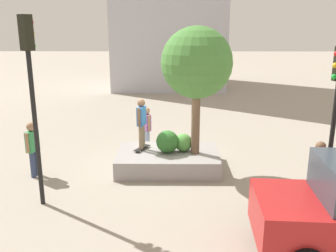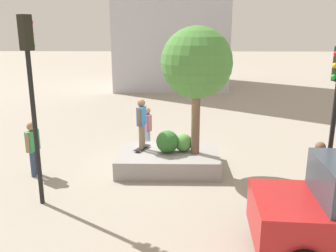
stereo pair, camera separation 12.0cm
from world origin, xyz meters
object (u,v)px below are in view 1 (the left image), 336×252
(plaza_tree, at_px, (197,64))
(pedestrian_crossing, at_px, (33,146))
(skateboarder, at_px, (142,120))
(traffic_light_corner, at_px, (31,81))
(skateboard, at_px, (142,148))
(planter_ledge, at_px, (168,160))
(traffic_light_median, at_px, (336,100))
(bystander_watching, at_px, (147,126))
(passerby_with_bag, at_px, (318,168))

(plaza_tree, xyz_separation_m, pedestrian_crossing, (5.17, 0.59, -2.51))
(skateboarder, distance_m, traffic_light_corner, 4.10)
(skateboard, bearing_deg, planter_ledge, 166.63)
(planter_ledge, relative_size, traffic_light_median, 0.80)
(plaza_tree, bearing_deg, pedestrian_crossing, 6.55)
(bystander_watching, distance_m, passerby_with_bag, 6.58)
(traffic_light_median, bearing_deg, traffic_light_corner, 0.53)
(traffic_light_median, bearing_deg, skateboard, -27.76)
(skateboarder, height_order, traffic_light_median, traffic_light_median)
(skateboarder, xyz_separation_m, traffic_light_median, (-5.15, 2.71, 1.24))
(planter_ledge, xyz_separation_m, traffic_light_corner, (3.38, 2.57, 3.05))
(passerby_with_bag, bearing_deg, traffic_light_corner, 0.93)
(skateboard, xyz_separation_m, passerby_with_bag, (-4.93, 2.66, 0.36))
(plaza_tree, distance_m, bystander_watching, 3.72)
(traffic_light_corner, bearing_deg, pedestrian_crossing, -64.66)
(skateboard, xyz_separation_m, skateboarder, (-0.00, -0.00, 0.99))
(plaza_tree, relative_size, bystander_watching, 2.43)
(plaza_tree, xyz_separation_m, skateboard, (1.79, -0.31, -2.89))
(planter_ledge, relative_size, skateboarder, 1.99)
(skateboard, bearing_deg, passerby_with_bag, 151.62)
(traffic_light_median, bearing_deg, skateboarder, -27.76)
(planter_ledge, distance_m, passerby_with_bag, 4.78)
(skateboarder, bearing_deg, pedestrian_crossing, 14.96)
(traffic_light_corner, bearing_deg, bystander_watching, -119.26)
(traffic_light_corner, height_order, pedestrian_crossing, traffic_light_corner)
(planter_ledge, distance_m, traffic_light_median, 5.58)
(bystander_watching, bearing_deg, planter_ledge, 113.16)
(pedestrian_crossing, height_order, passerby_with_bag, pedestrian_crossing)
(plaza_tree, bearing_deg, bystander_watching, -49.84)
(traffic_light_median, distance_m, pedestrian_crossing, 8.92)
(skateboarder, relative_size, traffic_light_median, 0.40)
(traffic_light_median, distance_m, bystander_watching, 7.04)
(skateboard, height_order, traffic_light_median, traffic_light_median)
(skateboard, height_order, traffic_light_corner, traffic_light_corner)
(planter_ledge, relative_size, skateboard, 4.17)
(plaza_tree, distance_m, pedestrian_crossing, 5.78)
(planter_ledge, relative_size, pedestrian_crossing, 1.89)
(traffic_light_median, relative_size, passerby_with_bag, 2.39)
(planter_ledge, xyz_separation_m, skateboard, (0.89, -0.21, 0.35))
(traffic_light_median, bearing_deg, planter_ledge, -30.39)
(planter_ledge, distance_m, traffic_light_corner, 5.23)
(skateboard, xyz_separation_m, traffic_light_median, (-5.15, 2.71, 2.23))
(plaza_tree, bearing_deg, skateboard, -9.84)
(bystander_watching, height_order, pedestrian_crossing, pedestrian_crossing)
(skateboard, bearing_deg, pedestrian_crossing, 14.96)
(skateboard, distance_m, traffic_light_corner, 4.60)
(skateboarder, xyz_separation_m, bystander_watching, (-0.05, -1.75, -0.67))
(planter_ledge, distance_m, skateboard, 0.98)
(traffic_light_corner, xyz_separation_m, passerby_with_bag, (-7.42, -0.12, -2.33))
(pedestrian_crossing, distance_m, passerby_with_bag, 8.49)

